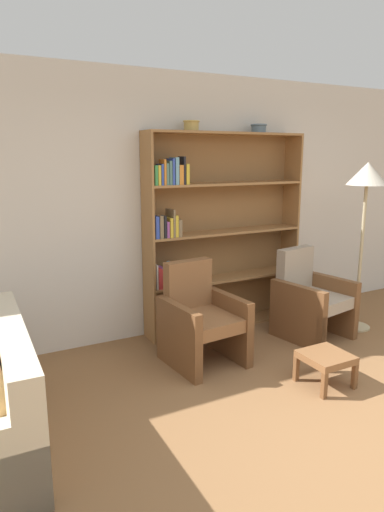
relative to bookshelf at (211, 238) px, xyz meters
name	(u,v)px	position (x,y,z in m)	size (l,w,h in m)	color
wall_back	(199,205)	(-0.06, 0.17, 0.34)	(12.00, 0.06, 2.75)	silver
bookshelf	(211,238)	(0.00, 0.00, 0.00)	(1.85, 0.30, 2.15)	olive
bowl_slate	(191,125)	(-0.26, -0.02, 1.18)	(0.17, 0.17, 0.10)	tan
bowl_terracotta	(259,128)	(0.57, -0.02, 1.17)	(0.18, 0.18, 0.09)	slate
armchair_leather	(201,320)	(-0.52, -0.70, -0.63)	(0.70, 0.73, 0.93)	brown
armchair_cushioned	(310,299)	(0.82, -0.70, -0.63)	(0.75, 0.79, 0.93)	brown
floor_lamp	(367,183)	(1.45, -0.78, 0.59)	(0.43, 0.43, 1.84)	tan
footstool	(326,359)	(0.19, -1.61, -0.80)	(0.38, 0.38, 0.28)	brown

